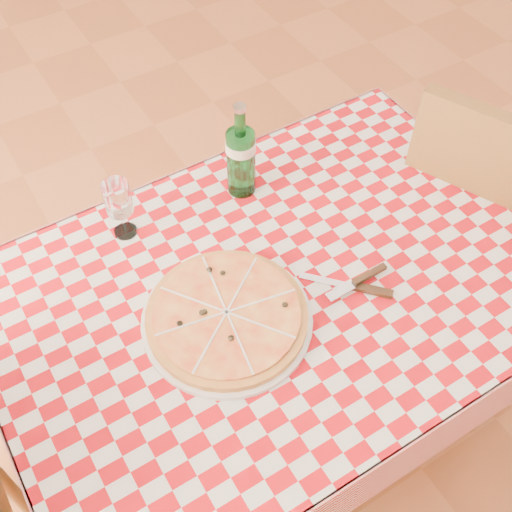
{
  "coord_description": "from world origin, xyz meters",
  "views": [
    {
      "loc": [
        -0.49,
        -0.7,
        1.96
      ],
      "look_at": [
        -0.02,
        0.06,
        0.82
      ],
      "focal_mm": 45.0,
      "sensor_mm": 36.0,
      "label": 1
    }
  ],
  "objects_px": {
    "water_bottle": "(241,150)",
    "chair_near": "(484,215)",
    "pizza_plate": "(227,316)",
    "dining_table": "(276,309)",
    "wine_glass": "(120,209)"
  },
  "relations": [
    {
      "from": "water_bottle",
      "to": "chair_near",
      "type": "bearing_deg",
      "value": -25.53
    },
    {
      "from": "chair_near",
      "to": "pizza_plate",
      "type": "bearing_deg",
      "value": 157.65
    },
    {
      "from": "dining_table",
      "to": "pizza_plate",
      "type": "bearing_deg",
      "value": -170.9
    },
    {
      "from": "dining_table",
      "to": "chair_near",
      "type": "height_order",
      "value": "chair_near"
    },
    {
      "from": "dining_table",
      "to": "pizza_plate",
      "type": "height_order",
      "value": "pizza_plate"
    },
    {
      "from": "chair_near",
      "to": "water_bottle",
      "type": "relative_size",
      "value": 3.72
    },
    {
      "from": "pizza_plate",
      "to": "water_bottle",
      "type": "distance_m",
      "value": 0.42
    },
    {
      "from": "pizza_plate",
      "to": "water_bottle",
      "type": "relative_size",
      "value": 1.4
    },
    {
      "from": "chair_near",
      "to": "dining_table",
      "type": "bearing_deg",
      "value": 156.18
    },
    {
      "from": "dining_table",
      "to": "pizza_plate",
      "type": "xyz_separation_m",
      "value": [
        -0.15,
        -0.02,
        0.12
      ]
    },
    {
      "from": "dining_table",
      "to": "water_bottle",
      "type": "xyz_separation_m",
      "value": [
        0.09,
        0.31,
        0.23
      ]
    },
    {
      "from": "chair_near",
      "to": "wine_glass",
      "type": "distance_m",
      "value": 1.04
    },
    {
      "from": "pizza_plate",
      "to": "wine_glass",
      "type": "height_order",
      "value": "wine_glass"
    },
    {
      "from": "pizza_plate",
      "to": "water_bottle",
      "type": "height_order",
      "value": "water_bottle"
    },
    {
      "from": "wine_glass",
      "to": "chair_near",
      "type": "bearing_deg",
      "value": -18.94
    }
  ]
}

